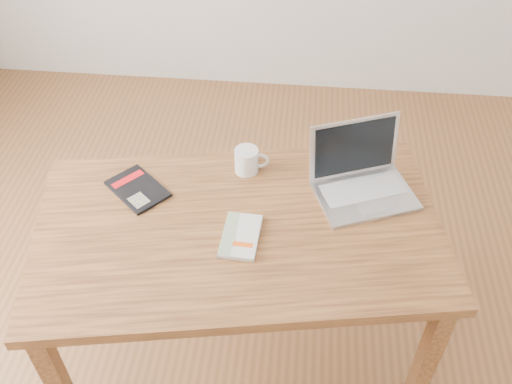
# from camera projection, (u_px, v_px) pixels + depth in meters

# --- Properties ---
(room) EXTENTS (4.04, 4.04, 2.70)m
(room) POSITION_uv_depth(u_px,v_px,m) (198.00, 63.00, 1.41)
(room) COLOR brown
(room) RESTS_ON ground
(desk) EXTENTS (1.43, 0.97, 0.75)m
(desk) POSITION_uv_depth(u_px,v_px,m) (239.00, 244.00, 1.90)
(desk) COLOR brown
(desk) RESTS_ON ground
(white_guidebook) EXTENTS (0.12, 0.19, 0.02)m
(white_guidebook) POSITION_uv_depth(u_px,v_px,m) (241.00, 236.00, 1.80)
(white_guidebook) COLOR beige
(white_guidebook) RESTS_ON desk
(black_guidebook) EXTENTS (0.25, 0.24, 0.01)m
(black_guidebook) POSITION_uv_depth(u_px,v_px,m) (137.00, 189.00, 1.96)
(black_guidebook) COLOR black
(black_guidebook) RESTS_ON desk
(laptop) EXTENTS (0.39, 0.36, 0.23)m
(laptop) POSITION_uv_depth(u_px,v_px,m) (361.00, 178.00, 1.93)
(laptop) COLOR silver
(laptop) RESTS_ON desk
(coffee_mug) EXTENTS (0.12, 0.08, 0.09)m
(coffee_mug) POSITION_uv_depth(u_px,v_px,m) (247.00, 160.00, 2.00)
(coffee_mug) COLOR white
(coffee_mug) RESTS_ON desk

